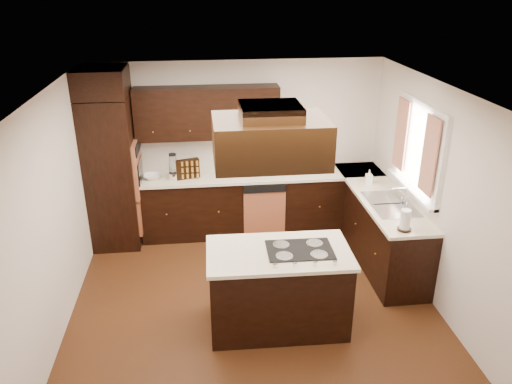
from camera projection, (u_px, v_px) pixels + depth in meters
floor at (253, 301)px, 5.95m from camera, size 4.20×4.20×0.02m
ceiling at (253, 91)px, 4.95m from camera, size 4.20×4.20×0.02m
wall_back at (238, 146)px, 7.37m from camera, size 4.20×0.02×2.50m
wall_front at (286, 331)px, 3.52m from camera, size 4.20×0.02×2.50m
wall_left at (53, 215)px, 5.23m from camera, size 0.02×4.20×2.50m
wall_right at (437, 197)px, 5.67m from camera, size 0.02×4.20×2.50m
oven_column at (112, 173)px, 6.89m from camera, size 0.65×0.75×2.12m
wall_oven_face at (138, 168)px, 6.90m from camera, size 0.05×0.62×0.78m
base_cabinets_back at (242, 204)px, 7.41m from camera, size 2.93×0.60×0.88m
base_cabinets_right at (377, 225)px, 6.78m from camera, size 0.60×2.40×0.88m
countertop_back at (242, 176)px, 7.22m from camera, size 2.93×0.63×0.04m
countertop_right at (380, 195)px, 6.60m from camera, size 0.63×2.40×0.04m
upper_cabinets at (207, 113)px, 6.94m from camera, size 2.00×0.34×0.72m
dishwasher_front at (264, 214)px, 7.19m from camera, size 0.60×0.05×0.72m
window_frame at (419, 148)px, 6.01m from camera, size 0.06×1.32×1.12m
window_pane at (421, 148)px, 6.01m from camera, size 0.00×1.20×1.00m
curtain_left at (429, 156)px, 5.60m from camera, size 0.02×0.34×0.90m
curtain_right at (401, 134)px, 6.37m from camera, size 0.02×0.34×0.90m
sink_rim at (391, 204)px, 6.27m from camera, size 0.52×0.84×0.01m
island at (278, 290)px, 5.38m from camera, size 1.47×0.83×0.88m
island_top at (279, 253)px, 5.20m from camera, size 1.53×0.88×0.04m
cooktop at (300, 250)px, 5.21m from camera, size 0.70×0.47×0.01m
range_hood at (270, 141)px, 4.60m from camera, size 1.05×0.72×0.42m
hood_duct at (271, 111)px, 4.49m from camera, size 0.55×0.50×0.13m
blender_base at (174, 176)px, 7.02m from camera, size 0.15×0.15×0.10m
blender_pitcher at (173, 164)px, 6.94m from camera, size 0.13×0.13×0.26m
spice_rack at (187, 169)px, 7.03m from camera, size 0.35×0.18×0.28m
mixing_bowl at (153, 177)px, 7.05m from camera, size 0.26×0.26×0.06m
soap_bottle at (369, 177)px, 6.85m from camera, size 0.11×0.11×0.20m
paper_towel at (405, 220)px, 5.58m from camera, size 0.12×0.12×0.25m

